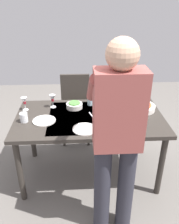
# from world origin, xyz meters

# --- Properties ---
(ground_plane) EXTENTS (6.00, 6.00, 0.00)m
(ground_plane) POSITION_xyz_m (0.00, 0.00, 0.00)
(ground_plane) COLOR #66605B
(dining_table) EXTENTS (1.54, 0.86, 0.76)m
(dining_table) POSITION_xyz_m (0.00, 0.00, 0.68)
(dining_table) COLOR #332D28
(dining_table) RESTS_ON ground_plane
(chair_near) EXTENTS (0.40, 0.40, 0.91)m
(chair_near) POSITION_xyz_m (0.15, -0.81, 0.53)
(chair_near) COLOR black
(chair_near) RESTS_ON ground_plane
(person_server) EXTENTS (0.42, 0.61, 1.69)m
(person_server) POSITION_xyz_m (-0.17, 0.69, 0.96)
(person_server) COLOR #2D2D38
(person_server) RESTS_ON ground_plane
(wine_bottle) EXTENTS (0.07, 0.07, 0.30)m
(wine_bottle) POSITION_xyz_m (-0.35, -0.20, 0.87)
(wine_bottle) COLOR black
(wine_bottle) RESTS_ON dining_table
(wine_glass_left) EXTENTS (0.07, 0.07, 0.15)m
(wine_glass_left) POSITION_xyz_m (0.40, -0.24, 0.86)
(wine_glass_left) COLOR white
(wine_glass_left) RESTS_ON dining_table
(wine_glass_right) EXTENTS (0.07, 0.07, 0.15)m
(wine_glass_right) POSITION_xyz_m (0.70, -0.18, 0.86)
(wine_glass_right) COLOR white
(wine_glass_right) RESTS_ON dining_table
(water_cup_near_left) EXTENTS (0.06, 0.06, 0.10)m
(water_cup_near_left) POSITION_xyz_m (-0.02, -0.28, 0.81)
(water_cup_near_left) COLOR silver
(water_cup_near_left) RESTS_ON dining_table
(water_cup_near_right) EXTENTS (0.08, 0.08, 0.10)m
(water_cup_near_right) POSITION_xyz_m (-0.17, -0.13, 0.81)
(water_cup_near_right) COLOR silver
(water_cup_near_right) RESTS_ON dining_table
(water_cup_far_left) EXTENTS (0.08, 0.08, 0.09)m
(water_cup_far_left) POSITION_xyz_m (0.66, 0.08, 0.81)
(water_cup_far_left) COLOR silver
(water_cup_far_left) RESTS_ON dining_table
(serving_bowl_pasta) EXTENTS (0.30, 0.30, 0.07)m
(serving_bowl_pasta) POSITION_xyz_m (-0.58, -0.13, 0.79)
(serving_bowl_pasta) COLOR white
(serving_bowl_pasta) RESTS_ON dining_table
(side_bowl_salad) EXTENTS (0.18, 0.18, 0.07)m
(side_bowl_salad) POSITION_xyz_m (0.16, -0.21, 0.79)
(side_bowl_salad) COLOR white
(side_bowl_salad) RESTS_ON dining_table
(dinner_plate_near) EXTENTS (0.23, 0.23, 0.01)m
(dinner_plate_near) POSITION_xyz_m (0.46, 0.08, 0.77)
(dinner_plate_near) COLOR white
(dinner_plate_near) RESTS_ON dining_table
(dinner_plate_far) EXTENTS (0.23, 0.23, 0.01)m
(dinner_plate_far) POSITION_xyz_m (0.06, 0.26, 0.77)
(dinner_plate_far) COLOR white
(dinner_plate_far) RESTS_ON dining_table
(table_knife) EXTENTS (0.07, 0.20, 0.00)m
(table_knife) POSITION_xyz_m (-0.03, 0.01, 0.76)
(table_knife) COLOR silver
(table_knife) RESTS_ON dining_table
(table_fork) EXTENTS (0.08, 0.17, 0.00)m
(table_fork) POSITION_xyz_m (-0.37, 0.29, 0.76)
(table_fork) COLOR silver
(table_fork) RESTS_ON dining_table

